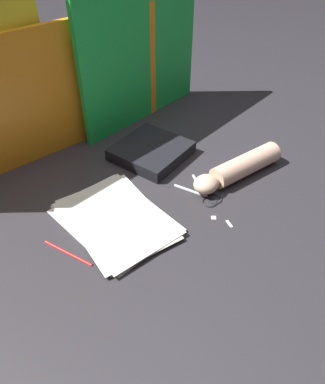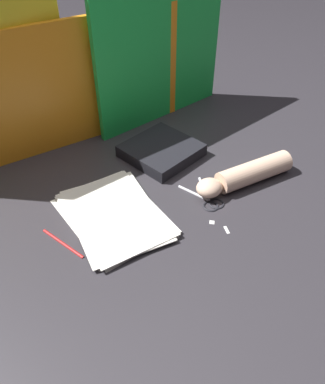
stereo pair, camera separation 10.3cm
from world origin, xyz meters
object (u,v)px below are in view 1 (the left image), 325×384
Objects in this scene: scissors at (206,195)px; paper_stack at (116,219)px; book_closed at (151,151)px; hand_forearm at (238,168)px.

paper_stack is at bearing 162.60° from scissors.
hand_forearm is at bearing -61.96° from book_closed.
scissors is 0.47× the size of hand_forearm.
hand_forearm is at bearing -10.88° from paper_stack.
book_closed reaches higher than paper_stack.
book_closed is 1.71× the size of scissors.
hand_forearm reaches higher than paper_stack.
hand_forearm is at bearing 1.96° from scissors.
book_closed is 0.30m from hand_forearm.
paper_stack is 2.25× the size of scissors.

